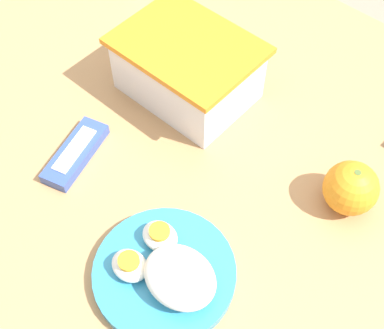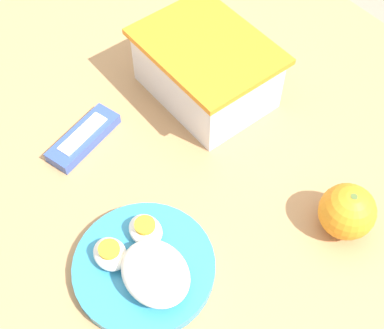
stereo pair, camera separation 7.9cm
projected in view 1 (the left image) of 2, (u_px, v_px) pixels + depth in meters
The scene contains 6 objects.
ground_plane at pixel (183, 298), 1.48m from camera, with size 10.00×10.00×0.00m, color gray.
table at pixel (177, 157), 0.94m from camera, with size 0.98×0.90×0.75m.
food_container at pixel (187, 71), 0.88m from camera, with size 0.22×0.17×0.11m.
orange_fruit at pixel (351, 188), 0.75m from camera, with size 0.08×0.08×0.08m.
rice_plate at pixel (167, 272), 0.70m from camera, with size 0.19×0.19×0.06m.
candy_bar at pixel (76, 153), 0.83m from camera, with size 0.08×0.14×0.02m.
Camera 1 is at (0.38, -0.39, 1.43)m, focal length 50.00 mm.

